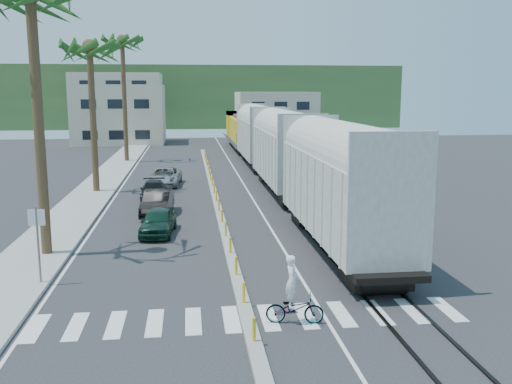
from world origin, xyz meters
The scene contains 16 objects.
ground centered at (0.00, 0.00, 0.00)m, with size 140.00×140.00×0.00m, color #28282B.
sidewalk centered at (-8.50, 25.00, 0.07)m, with size 3.00×90.00×0.15m, color gray.
rails centered at (5.00, 28.00, 0.03)m, with size 1.56×100.00×0.06m.
median centered at (0.00, 19.96, 0.09)m, with size 0.45×60.00×0.85m.
crosswalk centered at (0.00, -2.00, 0.01)m, with size 14.00×2.20×0.01m, color silver.
lane_markings centered at (-2.15, 25.00, 0.00)m, with size 9.42×90.00×0.01m.
freight_train centered at (5.00, 26.14, 2.91)m, with size 3.00×60.94×5.85m.
palm_trees centered at (-8.10, 22.70, 10.81)m, with size 3.50×37.20×13.75m.
street_sign centered at (-7.30, 2.00, 1.97)m, with size 0.60×0.08×3.00m.
buildings centered at (-6.41, 71.66, 4.36)m, with size 38.00×27.00×10.00m.
hillside centered at (0.00, 100.00, 6.00)m, with size 80.00×20.00×12.00m, color #385628.
car_lead centered at (-3.33, 9.35, 0.66)m, with size 1.95×4.04×1.33m, color #113324.
car_second centered at (-3.59, 14.00, 0.72)m, with size 1.90×4.47×1.44m, color black.
car_third centered at (-4.06, 18.66, 0.62)m, with size 1.92×4.35×1.24m, color black.
car_rear centered at (-3.56, 24.68, 0.68)m, with size 2.67×5.06×1.36m, color #A2A4A7.
cyclist centered at (1.42, -2.53, 0.69)m, with size 1.20×2.00×2.20m.
Camera 1 is at (-1.75, -19.09, 7.15)m, focal length 40.00 mm.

